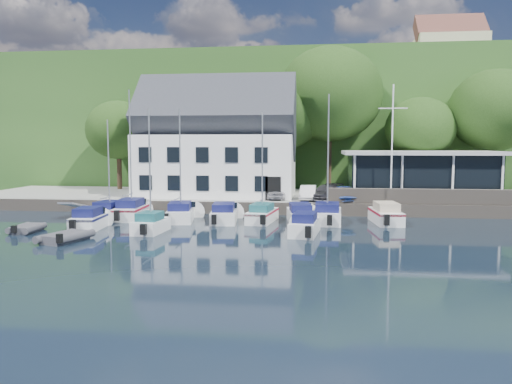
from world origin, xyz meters
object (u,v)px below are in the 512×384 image
car_dgrey (327,192)px  boat_r2_1 (150,168)px  boat_r1_2 (180,162)px  dinghy_0 (27,227)px  club_pavilion (420,175)px  car_white (308,193)px  boat_r1_3 (224,212)px  boat_r2_0 (90,218)px  boat_r1_0 (109,164)px  boat_r1_1 (130,156)px  boat_r2_3 (305,223)px  boat_r1_4 (262,164)px  harbor_building (217,148)px  boat_r1_7 (386,213)px  boat_r1_6 (328,161)px  boat_r1_5 (300,213)px  car_blue (345,193)px  flagpole (392,144)px  car_silver (278,191)px

car_dgrey → boat_r2_1: boat_r2_1 is taller
boat_r1_2 → dinghy_0: (-8.66, -5.90, -4.04)m
club_pavilion → boat_r1_2: boat_r1_2 is taller
car_white → boat_r1_3: (-6.02, -6.29, -0.91)m
boat_r2_0 → boat_r2_1: bearing=-16.1°
boat_r1_0 → boat_r1_1: bearing=9.3°
car_dgrey → boat_r2_3: bearing=-78.7°
dinghy_0 → boat_r1_2: bearing=30.9°
car_white → boat_r1_0: 16.32m
boat_r2_3 → boat_r1_4: bearing=131.1°
boat_r1_1 → harbor_building: bearing=56.7°
harbor_building → boat_r1_1: 10.11m
boat_r1_7 → boat_r1_6: bearing=178.7°
boat_r1_5 → boat_r2_0: 14.71m
boat_r1_6 → boat_r2_0: boat_r1_6 is taller
car_blue → boat_r1_5: 6.83m
car_dgrey → boat_r1_5: (-2.00, -6.01, -0.94)m
boat_r1_7 → boat_r1_4: bearing=177.1°
club_pavilion → flagpole: (-2.97, -3.89, 2.65)m
car_blue → boat_r1_6: 6.52m
boat_r1_1 → car_white: bearing=19.0°
boat_r1_6 → dinghy_0: size_ratio=3.34×
car_white → dinghy_0: 21.73m
boat_r1_4 → boat_r2_1: size_ratio=1.02×
boat_r1_5 → boat_r2_3: 4.67m
flagpole → car_white: bearing=169.4°
car_dgrey → flagpole: (5.08, -1.21, 4.04)m
boat_r1_0 → boat_r1_1: (1.72, 0.10, 0.62)m
car_silver → boat_r2_0: size_ratio=0.73×
harbor_building → boat_r1_3: harbor_building is taller
boat_r1_2 → boat_r1_7: bearing=-7.2°
car_white → boat_r1_1: 14.83m
car_dgrey → boat_r2_0: 19.15m
boat_r1_0 → boat_r2_3: size_ratio=1.44×
club_pavilion → boat_r2_3: (-9.62, -13.34, -2.34)m
harbor_building → boat_r2_0: bearing=-114.0°
car_dgrey → boat_r1_2: 12.81m
car_white → boat_r1_3: car_white is taller
boat_r1_1 → boat_r2_3: size_ratio=1.65×
car_silver → boat_r1_4: bearing=-94.3°
boat_r1_3 → boat_r1_6: 8.45m
boat_r2_3 → dinghy_0: boat_r2_3 is taller
car_blue → boat_r1_6: size_ratio=0.42×
boat_r1_5 → boat_r1_6: size_ratio=0.72×
car_white → car_blue: car_blue is taller
boat_r1_0 → car_dgrey: bearing=25.1°
boat_r1_0 → boat_r1_7: 21.04m
car_silver → boat_r1_6: size_ratio=0.43×
boat_r1_2 → boat_r2_3: 10.96m
boat_r2_0 → boat_r1_5: bearing=12.2°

